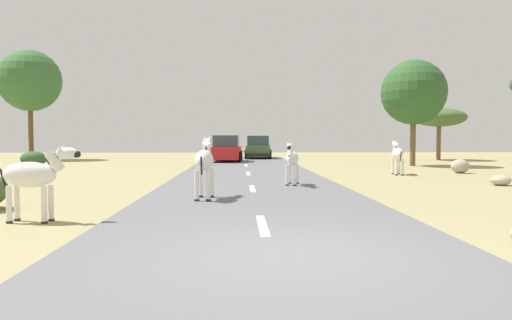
# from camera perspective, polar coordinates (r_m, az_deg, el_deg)

# --- Properties ---
(ground_plane) EXTENTS (90.00, 90.00, 0.00)m
(ground_plane) POSITION_cam_1_polar(r_m,az_deg,el_deg) (6.45, 4.81, -11.82)
(ground_plane) COLOR #998E60
(road) EXTENTS (6.00, 64.00, 0.05)m
(road) POSITION_cam_1_polar(r_m,az_deg,el_deg) (6.42, 1.78, -11.67)
(road) COLOR slate
(road) RESTS_ON ground_plane
(lane_markings) EXTENTS (0.16, 56.00, 0.01)m
(lane_markings) POSITION_cam_1_polar(r_m,az_deg,el_deg) (5.45, 2.53, -14.00)
(lane_markings) COLOR silver
(lane_markings) RESTS_ON road
(zebra_0) EXTENTS (0.63, 1.52, 1.46)m
(zebra_0) POSITION_cam_1_polar(r_m,az_deg,el_deg) (15.36, 4.48, 0.12)
(zebra_0) COLOR silver
(zebra_0) RESTS_ON road
(zebra_1) EXTENTS (0.51, 1.74, 1.64)m
(zebra_1) POSITION_cam_1_polar(r_m,az_deg,el_deg) (11.94, -6.37, -0.11)
(zebra_1) COLOR silver
(zebra_1) RESTS_ON road
(zebra_2) EXTENTS (1.60, 0.50, 1.51)m
(zebra_2) POSITION_cam_1_polar(r_m,az_deg,el_deg) (9.79, -25.78, -1.76)
(zebra_2) COLOR silver
(zebra_2) RESTS_ON ground_plane
(zebra_4) EXTENTS (0.54, 1.63, 1.54)m
(zebra_4) POSITION_cam_1_polar(r_m,az_deg,el_deg) (21.21, 17.11, 0.73)
(zebra_4) COLOR silver
(zebra_4) RESTS_ON ground_plane
(car_0) EXTENTS (2.17, 4.41, 1.74)m
(car_0) POSITION_cam_1_polar(r_m,az_deg,el_deg) (30.88, -3.67, 1.31)
(car_0) COLOR red
(car_0) RESTS_ON road
(car_1) EXTENTS (2.18, 4.42, 1.74)m
(car_1) POSITION_cam_1_polar(r_m,az_deg,el_deg) (35.87, 0.27, 1.52)
(car_1) COLOR #476B38
(car_1) RESTS_ON road
(tree_0) EXTENTS (3.72, 3.72, 6.11)m
(tree_0) POSITION_cam_1_polar(r_m,az_deg,el_deg) (28.32, 18.94, 7.90)
(tree_0) COLOR brown
(tree_0) RESTS_ON ground_plane
(tree_3) EXTENTS (4.53, 4.53, 8.13)m
(tree_3) POSITION_cam_1_polar(r_m,az_deg,el_deg) (38.34, -26.23, 8.80)
(tree_3) COLOR brown
(tree_3) RESTS_ON ground_plane
(tree_4) EXTENTS (3.85, 3.85, 3.80)m
(tree_4) POSITION_cam_1_polar(r_m,az_deg,el_deg) (36.38, 21.73, 4.89)
(tree_4) COLOR brown
(tree_4) RESTS_ON ground_plane
(bush_2) EXTENTS (1.43, 1.29, 0.86)m
(bush_2) POSITION_cam_1_polar(r_m,az_deg,el_deg) (29.36, -25.83, 0.15)
(bush_2) COLOR #2D5628
(bush_2) RESTS_ON ground_plane
(rock_0) EXTENTS (0.67, 0.63, 0.35)m
(rock_0) POSITION_cam_1_polar(r_m,az_deg,el_deg) (17.83, 28.04, -2.23)
(rock_0) COLOR #A89E8C
(rock_0) RESTS_ON ground_plane
(rock_1) EXTENTS (0.82, 0.74, 0.65)m
(rock_1) POSITION_cam_1_polar(r_m,az_deg,el_deg) (23.18, 23.95, -0.70)
(rock_1) COLOR #A89E8C
(rock_1) RESTS_ON ground_plane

